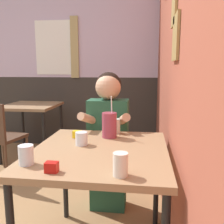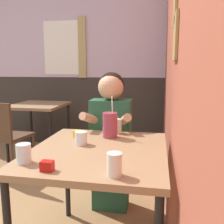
# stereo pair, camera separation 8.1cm
# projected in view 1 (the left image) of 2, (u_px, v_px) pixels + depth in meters

# --- Properties ---
(brick_wall_right) EXTENTS (0.08, 4.65, 2.70)m
(brick_wall_right) POSITION_uv_depth(u_px,v_px,m) (168.00, 56.00, 2.37)
(brick_wall_right) COLOR #9E4C38
(brick_wall_right) RESTS_ON ground_plane
(back_wall) EXTENTS (5.59, 0.09, 2.70)m
(back_wall) POSITION_uv_depth(u_px,v_px,m) (72.00, 60.00, 3.87)
(back_wall) COLOR silver
(back_wall) RESTS_ON ground_plane
(main_table) EXTENTS (0.82, 0.91, 0.75)m
(main_table) POSITION_uv_depth(u_px,v_px,m) (100.00, 160.00, 1.54)
(main_table) COLOR #93704C
(main_table) RESTS_ON ground_plane
(background_table) EXTENTS (0.69, 0.73, 0.75)m
(background_table) POSITION_uv_depth(u_px,v_px,m) (31.00, 111.00, 3.43)
(background_table) COLOR #93704C
(background_table) RESTS_ON ground_plane
(person_seated) EXTENTS (0.42, 0.41, 1.21)m
(person_seated) POSITION_uv_depth(u_px,v_px,m) (108.00, 137.00, 2.15)
(person_seated) COLOR #235138
(person_seated) RESTS_ON ground_plane
(cocktail_pitcher) EXTENTS (0.11, 0.11, 0.30)m
(cocktail_pitcher) POSITION_uv_depth(u_px,v_px,m) (109.00, 125.00, 1.78)
(cocktail_pitcher) COLOR #99384C
(cocktail_pitcher) RESTS_ON main_table
(glass_near_pitcher) EXTENTS (0.08, 0.08, 0.09)m
(glass_near_pitcher) POSITION_uv_depth(u_px,v_px,m) (82.00, 139.00, 1.60)
(glass_near_pitcher) COLOR silver
(glass_near_pitcher) RESTS_ON main_table
(glass_center) EXTENTS (0.07, 0.07, 0.11)m
(glass_center) POSITION_uv_depth(u_px,v_px,m) (116.00, 126.00, 1.90)
(glass_center) COLOR silver
(glass_center) RESTS_ON main_table
(glass_far_side) EXTENTS (0.07, 0.07, 0.11)m
(glass_far_side) POSITION_uv_depth(u_px,v_px,m) (120.00, 164.00, 1.14)
(glass_far_side) COLOR silver
(glass_far_side) RESTS_ON main_table
(glass_by_brick) EXTENTS (0.08, 0.08, 0.10)m
(glass_by_brick) POSITION_uv_depth(u_px,v_px,m) (26.00, 155.00, 1.28)
(glass_by_brick) COLOR silver
(glass_by_brick) RESTS_ON main_table
(condiment_ketchup) EXTENTS (0.06, 0.04, 0.05)m
(condiment_ketchup) POSITION_uv_depth(u_px,v_px,m) (52.00, 167.00, 1.18)
(condiment_ketchup) COLOR #B7140F
(condiment_ketchup) RESTS_ON main_table
(condiment_mustard) EXTENTS (0.06, 0.04, 0.05)m
(condiment_mustard) POSITION_uv_depth(u_px,v_px,m) (77.00, 134.00, 1.78)
(condiment_mustard) COLOR yellow
(condiment_mustard) RESTS_ON main_table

